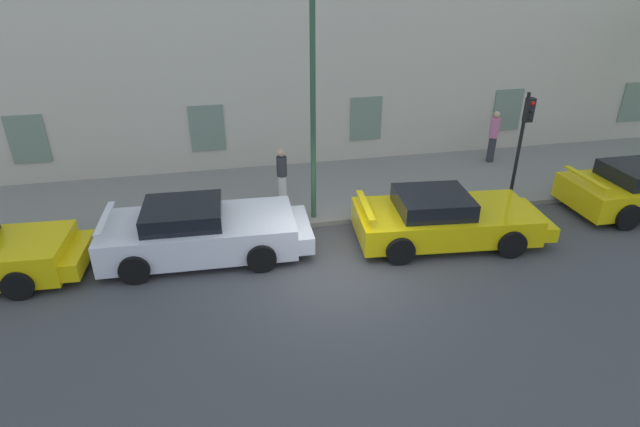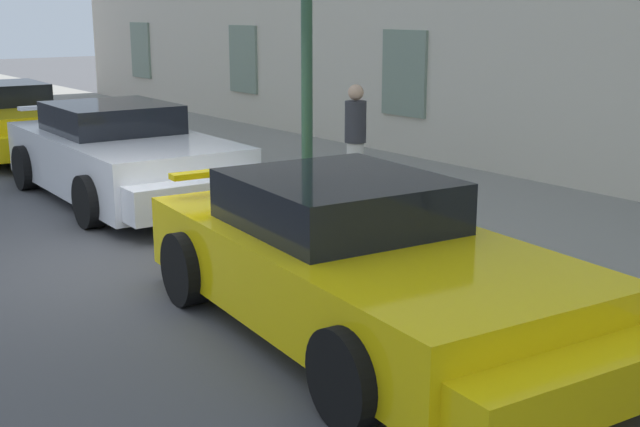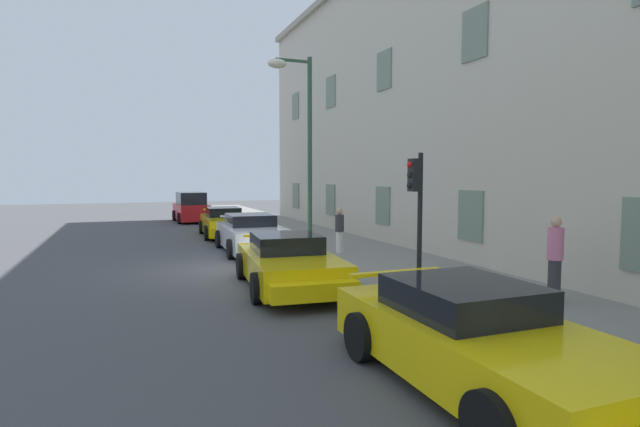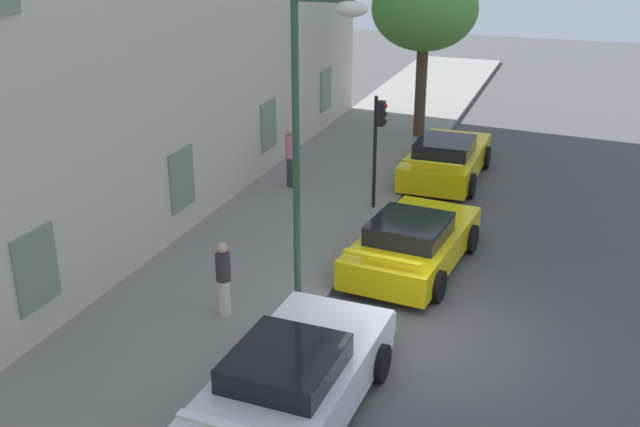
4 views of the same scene
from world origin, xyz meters
name	(u,v)px [view 2 (image 2 of 4)]	position (x,y,z in m)	size (l,w,h in m)	color
ground_plane	(122,263)	(0.00, 0.00, 0.00)	(80.00, 80.00, 0.00)	#444447
sidewalk	(415,202)	(0.00, 4.39, 0.07)	(60.00, 4.49, 0.14)	gray
sportscar_red_lead	(11,123)	(-7.93, 1.30, 0.59)	(4.77, 2.23, 1.31)	yellow
sportscar_yellow_flank	(127,159)	(-2.85, 1.37, 0.61)	(5.01, 2.39, 1.35)	white
sportscar_white_middle	(368,269)	(3.20, 0.80, 0.59)	(5.00, 2.58, 1.30)	yellow
pedestrian_strolling	(355,138)	(-0.66, 3.83, 0.95)	(0.36, 0.36, 1.55)	silver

